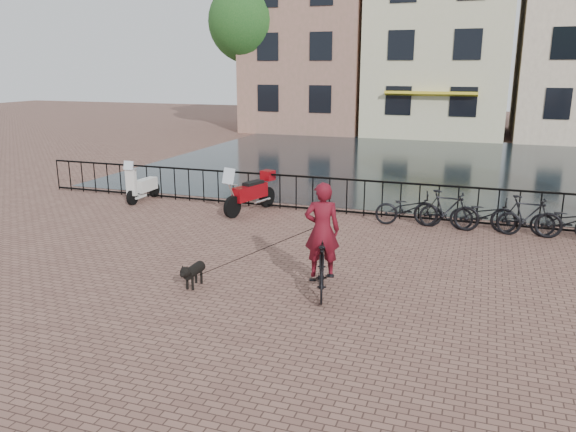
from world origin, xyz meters
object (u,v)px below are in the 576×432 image
(cyclist, at_px, (322,245))
(motorcycle, at_px, (250,188))
(dog, at_px, (194,274))
(scooter, at_px, (143,179))

(cyclist, height_order, motorcycle, cyclist)
(cyclist, xyz_separation_m, dog, (-2.36, -0.48, -0.67))
(cyclist, distance_m, motorcycle, 6.20)
(motorcycle, bearing_deg, dog, -60.52)
(dog, distance_m, scooter, 7.58)
(cyclist, xyz_separation_m, motorcycle, (-3.56, 5.07, -0.21))
(motorcycle, xyz_separation_m, scooter, (-3.69, 0.22, -0.03))
(cyclist, relative_size, motorcycle, 1.18)
(cyclist, distance_m, dog, 2.50)
(dog, height_order, motorcycle, motorcycle)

